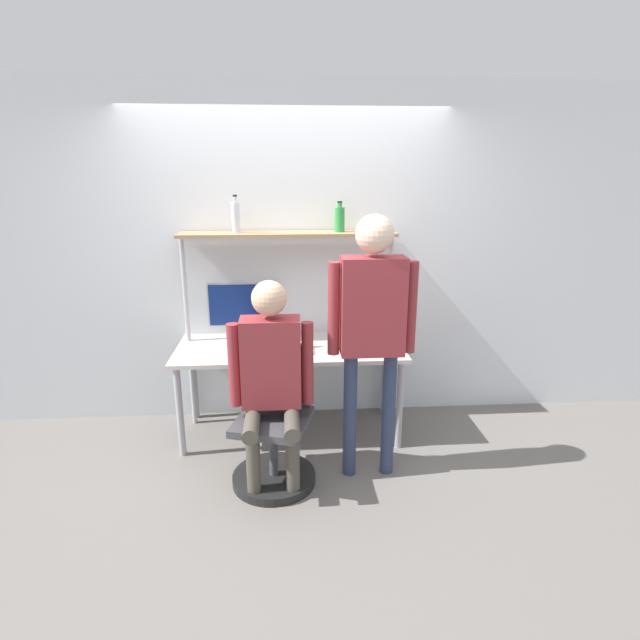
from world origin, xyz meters
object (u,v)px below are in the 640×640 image
object	(u,v)px
monitor	(239,308)
bottle_green	(340,219)
person_standing	(372,314)
office_chair	(275,441)
laptop	(277,343)
bottle_clear	(236,217)
cell_phone	(309,351)
person_seated	(271,370)

from	to	relation	value
monitor	bottle_green	size ratio (longest dim) A/B	2.13
person_standing	office_chair	bearing A→B (deg)	-177.05
monitor	office_chair	world-z (taller)	monitor
office_chair	bottle_green	bearing A→B (deg)	58.91
laptop	person_standing	bearing A→B (deg)	-38.93
bottle_clear	office_chair	bearing A→B (deg)	-72.12
cell_phone	bottle_green	distance (m)	1.03
laptop	office_chair	world-z (taller)	laptop
person_seated	bottle_clear	xyz separation A→B (m)	(-0.26, 0.89, 0.88)
bottle_clear	monitor	bearing A→B (deg)	125.57
person_seated	person_standing	xyz separation A→B (m)	(0.65, 0.08, 0.33)
cell_phone	person_seated	world-z (taller)	person_seated
person_standing	cell_phone	bearing A→B (deg)	128.42
office_chair	person_seated	xyz separation A→B (m)	(-0.01, -0.05, 0.53)
laptop	bottle_clear	world-z (taller)	bottle_clear
monitor	person_seated	size ratio (longest dim) A/B	0.35
person_standing	bottle_green	world-z (taller)	bottle_green
monitor	person_seated	world-z (taller)	person_seated
office_chair	bottle_clear	size ratio (longest dim) A/B	3.31
bottle_green	bottle_clear	bearing A→B (deg)	180.00
monitor	laptop	distance (m)	0.48
monitor	laptop	xyz separation A→B (m)	(0.30, -0.32, -0.19)
office_chair	person_seated	distance (m)	0.54
monitor	bottle_green	world-z (taller)	bottle_green
cell_phone	office_chair	size ratio (longest dim) A/B	0.16
cell_phone	laptop	bearing A→B (deg)	174.67
monitor	bottle_clear	distance (m)	0.71
person_seated	person_standing	size ratio (longest dim) A/B	0.78
office_chair	person_seated	bearing A→B (deg)	-103.65
laptop	cell_phone	xyz separation A→B (m)	(0.24, -0.02, -0.06)
person_standing	bottle_clear	xyz separation A→B (m)	(-0.91, 0.81, 0.55)
monitor	cell_phone	distance (m)	0.69
cell_phone	person_seated	size ratio (longest dim) A/B	0.11
laptop	bottle_clear	distance (m)	1.00
monitor	person_standing	size ratio (longest dim) A/B	0.28
laptop	monitor	bearing A→B (deg)	132.74
person_seated	bottle_green	world-z (taller)	bottle_green
cell_phone	bottle_clear	xyz separation A→B (m)	(-0.53, 0.33, 0.96)
monitor	person_seated	bearing A→B (deg)	-73.40
person_seated	bottle_green	distance (m)	1.35
monitor	office_chair	xyz separation A→B (m)	(0.28, -0.86, -0.70)
monitor	person_seated	distance (m)	0.96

